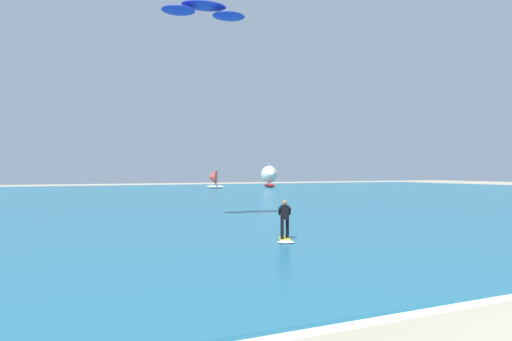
{
  "coord_description": "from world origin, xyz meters",
  "views": [
    {
      "loc": [
        -8.92,
        -3.47,
        3.0
      ],
      "look_at": [
        0.17,
        15.71,
        3.03
      ],
      "focal_mm": 32.5,
      "sensor_mm": 36.0,
      "label": 1
    }
  ],
  "objects_px": {
    "kitesurfer": "(285,226)",
    "sailboat_trailing": "(271,176)",
    "kite": "(204,10)",
    "sailboat_far_left": "(213,179)"
  },
  "relations": [
    {
      "from": "kitesurfer",
      "to": "sailboat_trailing",
      "type": "relative_size",
      "value": 0.46
    },
    {
      "from": "sailboat_trailing",
      "to": "kite",
      "type": "bearing_deg",
      "value": -121.12
    },
    {
      "from": "kitesurfer",
      "to": "sailboat_trailing",
      "type": "distance_m",
      "value": 63.11
    },
    {
      "from": "kite",
      "to": "sailboat_trailing",
      "type": "bearing_deg",
      "value": 58.88
    },
    {
      "from": "kitesurfer",
      "to": "kite",
      "type": "bearing_deg",
      "value": 94.85
    },
    {
      "from": "kite",
      "to": "sailboat_far_left",
      "type": "bearing_deg",
      "value": 69.37
    },
    {
      "from": "kitesurfer",
      "to": "sailboat_far_left",
      "type": "xyz_separation_m",
      "value": [
        17.12,
        55.71,
        1.01
      ]
    },
    {
      "from": "kite",
      "to": "sailboat_trailing",
      "type": "xyz_separation_m",
      "value": [
        29.0,
        48.05,
        -10.18
      ]
    },
    {
      "from": "sailboat_far_left",
      "to": "kitesurfer",
      "type": "bearing_deg",
      "value": -107.08
    },
    {
      "from": "sailboat_trailing",
      "to": "sailboat_far_left",
      "type": "bearing_deg",
      "value": -176.5
    }
  ]
}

